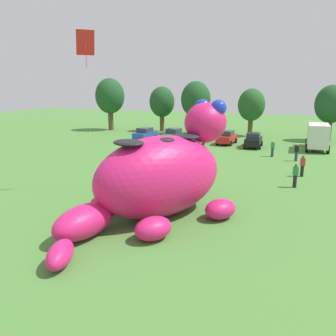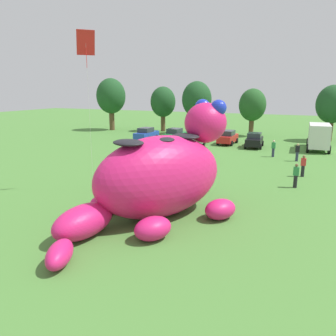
{
  "view_description": "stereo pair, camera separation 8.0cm",
  "coord_description": "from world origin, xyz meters",
  "views": [
    {
      "loc": [
        7.8,
        -15.17,
        6.71
      ],
      "look_at": [
        0.36,
        1.43,
        2.42
      ],
      "focal_mm": 35.88,
      "sensor_mm": 36.0,
      "label": 1
    },
    {
      "loc": [
        7.88,
        -15.14,
        6.71
      ],
      "look_at": [
        0.36,
        1.43,
        2.42
      ],
      "focal_mm": 35.88,
      "sensor_mm": 36.0,
      "label": 2
    }
  ],
  "objects": [
    {
      "name": "ground_plane",
      "position": [
        0.0,
        0.0,
        0.0
      ],
      "size": [
        160.0,
        160.0,
        0.0
      ],
      "primitive_type": "plane",
      "color": "#4C8438"
    },
    {
      "name": "giant_inflatable_creature",
      "position": [
        0.37,
        0.41,
        2.25
      ],
      "size": [
        8.11,
        12.16,
        6.14
      ],
      "color": "#E01E6B",
      "rests_on": "ground"
    },
    {
      "name": "car_blue",
      "position": [
        -13.2,
        24.27,
        0.86
      ],
      "size": [
        2.02,
        4.14,
        1.72
      ],
      "color": "#2347B7",
      "rests_on": "ground"
    },
    {
      "name": "car_green",
      "position": [
        -9.37,
        25.06,
        0.86
      ],
      "size": [
        2.02,
        4.14,
        1.72
      ],
      "color": "#1E7238",
      "rests_on": "ground"
    },
    {
      "name": "car_silver",
      "position": [
        -5.8,
        24.63,
        0.86
      ],
      "size": [
        2.21,
        4.23,
        1.72
      ],
      "color": "#B7BABF",
      "rests_on": "ground"
    },
    {
      "name": "car_red",
      "position": [
        -2.5,
        25.72,
        0.86
      ],
      "size": [
        1.99,
        4.13,
        1.72
      ],
      "color": "red",
      "rests_on": "ground"
    },
    {
      "name": "car_black",
      "position": [
        0.97,
        24.66,
        0.86
      ],
      "size": [
        2.18,
        4.22,
        1.72
      ],
      "color": "black",
      "rests_on": "ground"
    },
    {
      "name": "box_truck",
      "position": [
        7.81,
        26.1,
        1.6
      ],
      "size": [
        2.62,
        6.5,
        2.95
      ],
      "color": "silver",
      "rests_on": "ground"
    },
    {
      "name": "tree_far_left",
      "position": [
        -23.98,
        32.34,
        5.53
      ],
      "size": [
        4.76,
        4.76,
        8.45
      ],
      "color": "brown",
      "rests_on": "ground"
    },
    {
      "name": "tree_left",
      "position": [
        -15.47,
        34.37,
        4.65
      ],
      "size": [
        4.01,
        4.01,
        7.11
      ],
      "color": "brown",
      "rests_on": "ground"
    },
    {
      "name": "tree_mid_left",
      "position": [
        -9.38,
        33.33,
        5.14
      ],
      "size": [
        4.43,
        4.43,
        7.87
      ],
      "color": "brown",
      "rests_on": "ground"
    },
    {
      "name": "tree_centre_left",
      "position": [
        -1.26,
        34.3,
        4.45
      ],
      "size": [
        3.83,
        3.83,
        6.8
      ],
      "color": "brown",
      "rests_on": "ground"
    },
    {
      "name": "tree_centre",
      "position": [
        9.06,
        33.7,
        4.75
      ],
      "size": [
        4.09,
        4.09,
        7.26
      ],
      "color": "brown",
      "rests_on": "ground"
    },
    {
      "name": "spectator_near_inflatable",
      "position": [
        6.95,
        12.47,
        0.85
      ],
      "size": [
        0.38,
        0.26,
        1.71
      ],
      "color": "black",
      "rests_on": "ground"
    },
    {
      "name": "spectator_mid_field",
      "position": [
        6.13,
        18.44,
        0.85
      ],
      "size": [
        0.38,
        0.26,
        1.71
      ],
      "color": "#2D334C",
      "rests_on": "ground"
    },
    {
      "name": "spectator_by_cars",
      "position": [
        1.25,
        5.68,
        0.85
      ],
      "size": [
        0.38,
        0.26,
        1.71
      ],
      "color": "black",
      "rests_on": "ground"
    },
    {
      "name": "spectator_wandering",
      "position": [
        3.77,
        19.68,
        0.85
      ],
      "size": [
        0.38,
        0.26,
        1.71
      ],
      "color": "#2D334C",
      "rests_on": "ground"
    },
    {
      "name": "spectator_far_side",
      "position": [
        6.66,
        9.02,
        0.85
      ],
      "size": [
        0.38,
        0.26,
        1.71
      ],
      "color": "black",
      "rests_on": "ground"
    },
    {
      "name": "tethered_flying_kite",
      "position": [
        -5.74,
        2.62,
        9.31
      ],
      "size": [
        1.13,
        1.13,
        10.21
      ],
      "color": "brown",
      "rests_on": "ground"
    }
  ]
}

